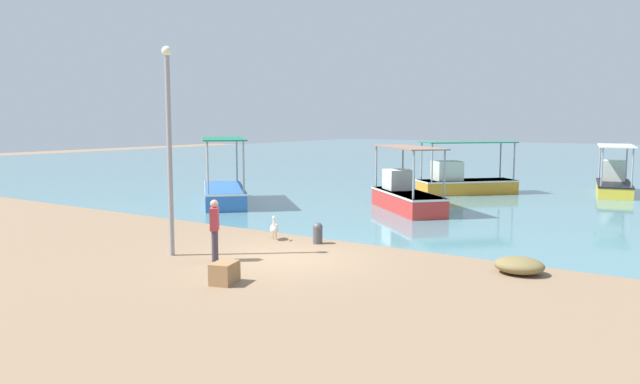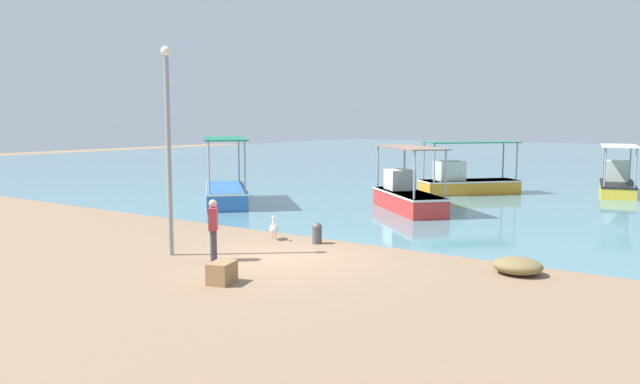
% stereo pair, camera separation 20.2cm
% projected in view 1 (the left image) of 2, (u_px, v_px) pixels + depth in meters
% --- Properties ---
extents(ground, '(120.00, 120.00, 0.00)m').
position_uv_depth(ground, '(283.00, 258.00, 17.43)').
color(ground, '#876B50').
extents(harbor_water, '(110.00, 90.00, 0.00)m').
position_uv_depth(harbor_water, '(605.00, 162.00, 56.83)').
color(harbor_water, slate).
rests_on(harbor_water, ground).
extents(fishing_boat_center, '(2.60, 5.29, 2.53)m').
position_uv_depth(fishing_boat_center, '(614.00, 182.00, 32.40)').
color(fishing_boat_center, gold).
rests_on(fishing_boat_center, harbor_water).
extents(fishing_boat_far_right, '(5.40, 5.42, 3.00)m').
position_uv_depth(fishing_boat_far_right, '(224.00, 191.00, 28.69)').
color(fishing_boat_far_right, '#3066B0').
rests_on(fishing_boat_far_right, harbor_water).
extents(fishing_boat_outer, '(4.73, 4.86, 2.70)m').
position_uv_depth(fishing_boat_outer, '(463.00, 181.00, 32.46)').
color(fishing_boat_outer, orange).
rests_on(fishing_boat_outer, harbor_water).
extents(fishing_boat_far_left, '(4.79, 4.58, 2.71)m').
position_uv_depth(fishing_boat_far_left, '(406.00, 195.00, 26.49)').
color(fishing_boat_far_left, red).
rests_on(fishing_boat_far_left, harbor_water).
extents(pelican, '(0.54, 0.72, 0.80)m').
position_uv_depth(pelican, '(274.00, 228.00, 20.05)').
color(pelican, '#E0997A').
rests_on(pelican, ground).
extents(lamp_post, '(0.28, 0.28, 5.87)m').
position_uv_depth(lamp_post, '(169.00, 140.00, 17.40)').
color(lamp_post, gray).
rests_on(lamp_post, ground).
extents(mooring_bollard, '(0.31, 0.31, 0.67)m').
position_uv_depth(mooring_bollard, '(318.00, 232.00, 19.42)').
color(mooring_bollard, '#47474C').
rests_on(mooring_bollard, ground).
extents(fisherman_standing, '(0.42, 0.45, 1.69)m').
position_uv_depth(fisherman_standing, '(215.00, 228.00, 16.99)').
color(fisherman_standing, '#403542').
rests_on(fisherman_standing, ground).
extents(net_pile, '(1.25, 1.06, 0.43)m').
position_uv_depth(net_pile, '(519.00, 265.00, 15.63)').
color(net_pile, olive).
rests_on(net_pile, ground).
extents(cargo_crate, '(0.69, 0.84, 0.51)m').
position_uv_depth(cargo_crate, '(225.00, 273.00, 14.70)').
color(cargo_crate, '#956E45').
rests_on(cargo_crate, ground).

